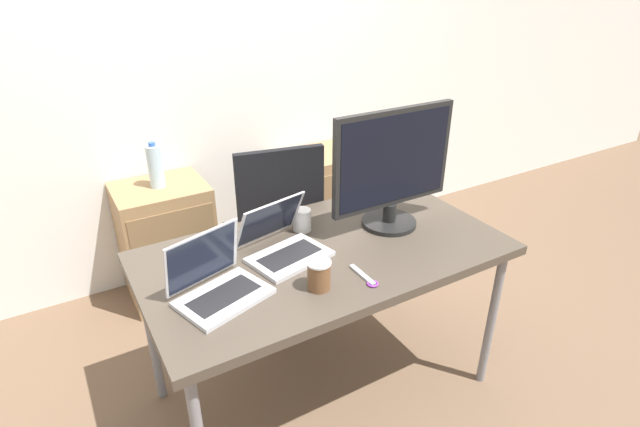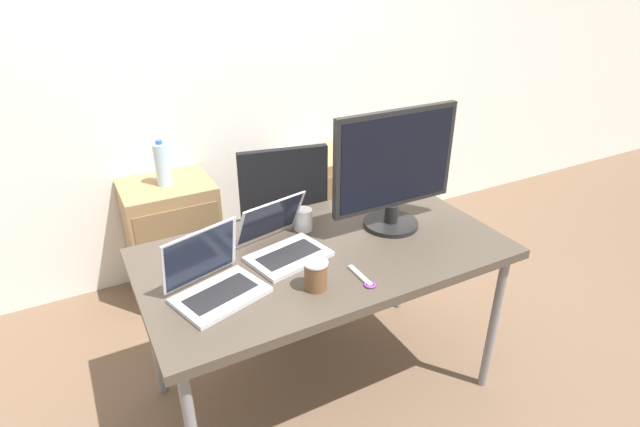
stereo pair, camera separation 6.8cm
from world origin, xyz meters
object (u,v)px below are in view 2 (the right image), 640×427
coffee_cup_brown (316,275)px  laptop_right (214,281)px  monitor (395,170)px  cabinet_right (323,203)px  office_chair (279,249)px  cabinet_left (174,239)px  coffee_cup_white (303,220)px  water_bottle (162,164)px  laptop_left (282,243)px

coffee_cup_brown → laptop_right: bearing=156.5°
monitor → laptop_right: bearing=-172.0°
cabinet_right → office_chair: bearing=-139.6°
monitor → coffee_cup_brown: size_ratio=5.29×
cabinet_left → coffee_cup_white: 1.14m
coffee_cup_white → monitor: bearing=-22.9°
cabinet_right → coffee_cup_white: bearing=-123.1°
monitor → cabinet_right: bearing=76.9°
cabinet_left → monitor: monitor is taller
cabinet_right → monitor: 1.33m
office_chair → laptop_right: (-0.58, -0.77, 0.44)m
office_chair → coffee_cup_brown: (-0.24, -0.91, 0.45)m
cabinet_right → coffee_cup_white: 1.23m
laptop_right → cabinet_right: bearing=47.7°
water_bottle → coffee_cup_brown: size_ratio=2.31×
laptop_right → monitor: 0.89m
office_chair → water_bottle: office_chair is taller
laptop_left → monitor: size_ratio=0.61×
office_chair → coffee_cup_white: office_chair is taller
coffee_cup_white → coffee_cup_brown: size_ratio=0.88×
cabinet_right → monitor: size_ratio=1.20×
laptop_left → coffee_cup_white: 0.22m
water_bottle → monitor: monitor is taller
cabinet_right → laptop_right: size_ratio=1.98×
office_chair → coffee_cup_brown: bearing=-104.8°
coffee_cup_brown → cabinet_left: bearing=100.1°
cabinet_left → cabinet_right: bearing=0.0°
cabinet_left → water_bottle: bearing=90.0°
laptop_right → coffee_cup_white: size_ratio=3.64×
office_chair → coffee_cup_white: size_ratio=10.64×
laptop_right → monitor: monitor is taller
cabinet_left → laptop_right: laptop_right is taller
laptop_right → cabinet_left: bearing=85.8°
cabinet_left → coffee_cup_brown: size_ratio=6.33×
office_chair → laptop_left: (-0.25, -0.63, 0.44)m
water_bottle → laptop_left: (0.24, -1.10, -0.01)m
water_bottle → coffee_cup_brown: water_bottle is taller
cabinet_left → coffee_cup_white: size_ratio=7.22×
coffee_cup_brown → laptop_left: bearing=91.3°
office_chair → coffee_cup_white: (-0.08, -0.49, 0.44)m
laptop_left → monitor: 0.58m
office_chair → monitor: (0.28, -0.65, 0.66)m
coffee_cup_white → laptop_left: bearing=-139.7°
office_chair → cabinet_left: office_chair is taller
coffee_cup_brown → coffee_cup_white: bearing=69.2°
coffee_cup_white → laptop_right: bearing=-151.0°
water_bottle → laptop_left: size_ratio=0.72×
cabinet_left → cabinet_right: 1.03m
cabinet_left → coffee_cup_white: coffee_cup_white is taller
coffee_cup_white → coffee_cup_brown: coffee_cup_brown is taller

